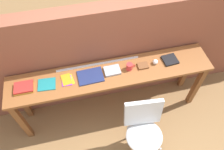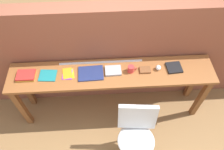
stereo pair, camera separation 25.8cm
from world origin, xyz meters
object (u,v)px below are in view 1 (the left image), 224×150
magazine_cycling (47,84)px  book_open_centre (90,76)px  pamphlet_pile_colourful (67,80)px  chair_white_moulded (144,128)px  leather_journal_brown (143,66)px  book_stack_leftmost (24,88)px  book_repair_rightmost (170,60)px  sports_ball_small (155,62)px  mug (130,67)px

magazine_cycling → book_open_centre: size_ratio=0.67×
magazine_cycling → pamphlet_pile_colourful: bearing=6.7°
chair_white_moulded → leather_journal_brown: size_ratio=6.86×
chair_white_moulded → book_stack_leftmost: (-1.27, 0.63, 0.38)m
chair_white_moulded → book_open_centre: bearing=128.7°
chair_white_moulded → book_open_centre: size_ratio=2.99×
magazine_cycling → book_repair_rightmost: size_ratio=1.12×
magazine_cycling → leather_journal_brown: size_ratio=1.54×
sports_ball_small → chair_white_moulded: bearing=-115.8°
book_stack_leftmost → sports_ball_small: 1.58m
chair_white_moulded → mug: size_ratio=8.10×
mug → magazine_cycling: bearing=-179.5°
leather_journal_brown → book_repair_rightmost: (0.36, 0.01, 0.00)m
book_stack_leftmost → book_open_centre: 0.77m
leather_journal_brown → sports_ball_small: sports_ball_small is taller
chair_white_moulded → mug: (-0.02, 0.64, 0.40)m
magazine_cycling → pamphlet_pile_colourful: size_ratio=1.11×
leather_journal_brown → pamphlet_pile_colourful: bearing=-179.2°
book_open_centre → mug: mug is taller
book_repair_rightmost → book_open_centre: bearing=177.3°
book_open_centre → leather_journal_brown: size_ratio=2.29×
leather_journal_brown → book_repair_rightmost: same height
pamphlet_pile_colourful → sports_ball_small: size_ratio=2.79×
sports_ball_small → book_repair_rightmost: 0.20m
book_repair_rightmost → leather_journal_brown: bearing=178.2°
book_stack_leftmost → magazine_cycling: 0.25m
book_stack_leftmost → pamphlet_pile_colourful: (0.49, 0.01, -0.02)m
book_stack_leftmost → chair_white_moulded: bearing=-26.4°
pamphlet_pile_colourful → book_open_centre: 0.28m
book_stack_leftmost → leather_journal_brown: book_stack_leftmost is taller
leather_journal_brown → book_repair_rightmost: 0.36m
pamphlet_pile_colourful → book_open_centre: bearing=-2.0°
book_open_centre → pamphlet_pile_colourful: bearing=176.1°
book_repair_rightmost → book_stack_leftmost: bearing=176.6°
chair_white_moulded → magazine_cycling: 1.25m
chair_white_moulded → pamphlet_pile_colourful: chair_white_moulded is taller
sports_ball_small → pamphlet_pile_colourful: bearing=-179.5°
mug → book_repair_rightmost: size_ratio=0.61×
pamphlet_pile_colourful → book_repair_rightmost: book_repair_rightmost is taller
pamphlet_pile_colourful → mug: size_ratio=1.64×
mug → leather_journal_brown: 0.18m
magazine_cycling → book_stack_leftmost: bearing=-175.8°
chair_white_moulded → book_repair_rightmost: 0.91m
magazine_cycling → sports_ball_small: size_ratio=3.10×
book_open_centre → mug: bearing=-0.9°
book_stack_leftmost → sports_ball_small: bearing=0.6°
chair_white_moulded → book_stack_leftmost: book_stack_leftmost is taller
magazine_cycling → pamphlet_pile_colourful: 0.24m
chair_white_moulded → book_stack_leftmost: bearing=153.6°
pamphlet_pile_colourful → mug: bearing=-0.1°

